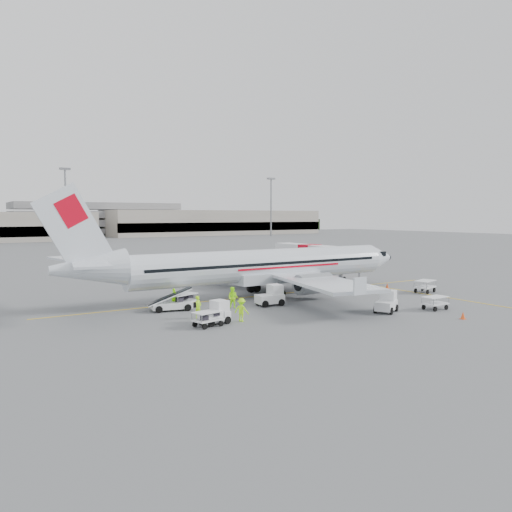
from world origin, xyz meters
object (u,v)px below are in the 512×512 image
at_px(aircraft, 266,244).
at_px(tug_mid, 270,295).
at_px(belt_loader, 172,296).
at_px(tug_aft, 214,313).
at_px(jet_bridge, 310,261).
at_px(tug_fore, 386,302).

height_order(aircraft, tug_mid, aircraft).
relative_size(aircraft, belt_loader, 8.44).
bearing_deg(tug_mid, tug_aft, -146.70).
bearing_deg(belt_loader, jet_bridge, 37.37).
distance_m(jet_bridge, tug_fore, 23.92).
bearing_deg(belt_loader, tug_aft, -73.58).
bearing_deg(tug_mid, tug_fore, -45.15).
bearing_deg(aircraft, belt_loader, -166.54).
relative_size(aircraft, tug_aft, 16.96).
distance_m(jet_bridge, tug_mid, 21.34).
distance_m(aircraft, tug_aft, 14.53).
bearing_deg(tug_fore, belt_loader, 118.48).
bearing_deg(tug_aft, aircraft, 31.05).
xyz_separation_m(jet_bridge, belt_loader, (-24.08, -11.91, -0.91)).
bearing_deg(tug_aft, tug_mid, 18.43).
height_order(jet_bridge, tug_aft, jet_bridge).
bearing_deg(tug_mid, jet_bridge, 47.13).
height_order(tug_mid, tug_aft, tug_mid).
xyz_separation_m(jet_bridge, tug_fore, (-9.40, -21.96, -1.23)).
bearing_deg(tug_aft, tug_fore, -24.04).
bearing_deg(aircraft, tug_fore, -73.93).
relative_size(jet_bridge, belt_loader, 3.63).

